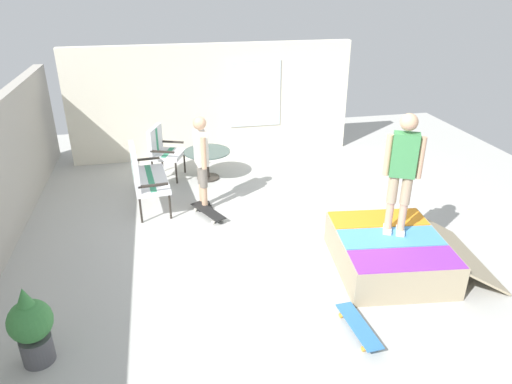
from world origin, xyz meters
TOP-DOWN VIEW (x-y plane):
  - ground_plane at (0.00, 0.00)m, footprint 12.00×12.00m
  - house_facade at (3.80, 0.49)m, footprint 0.23×6.00m
  - skate_ramp at (-1.11, -1.29)m, footprint 1.81×2.19m
  - patio_bench at (1.48, 1.99)m, footprint 1.30×0.66m
  - patio_chair_near_house at (2.74, 1.65)m, footprint 0.77×0.73m
  - patio_table at (2.48, 0.80)m, footprint 0.90×0.90m
  - person_watching at (1.22, 1.02)m, footprint 0.48×0.27m
  - person_skater at (-0.99, -1.36)m, footprint 0.34×0.44m
  - skateboard_by_bench at (0.89, 0.98)m, footprint 0.81×0.53m
  - skateboard_spare at (-2.23, -0.36)m, footprint 0.81×0.25m
  - potted_plant at (-1.95, 3.07)m, footprint 0.44×0.44m

SIDE VIEW (x-z plane):
  - ground_plane at x=0.00m, z-range -0.10..0.00m
  - skateboard_by_bench at x=0.89m, z-range 0.03..0.14m
  - skateboard_spare at x=-2.23m, z-range 0.03..0.14m
  - skate_ramp at x=-1.11m, z-range 0.00..0.48m
  - patio_table at x=2.48m, z-range 0.12..0.69m
  - potted_plant at x=-1.95m, z-range 0.01..0.93m
  - patio_chair_near_house at x=2.74m, z-range 0.10..1.12m
  - patio_bench at x=1.48m, z-range 0.11..1.13m
  - person_watching at x=1.22m, z-range 0.13..1.75m
  - house_facade at x=3.80m, z-range 0.00..2.40m
  - person_skater at x=-0.99m, z-range 0.62..2.27m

